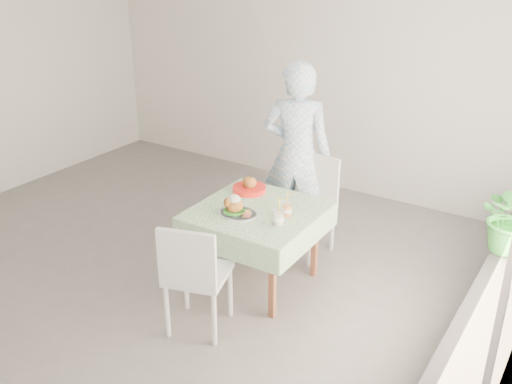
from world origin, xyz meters
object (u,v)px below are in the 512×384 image
Objects in this scene: diner at (297,155)px; main_dish at (236,208)px; chair_far at (306,224)px; chair_near at (198,296)px; cafe_table at (258,238)px; juice_cup_orange at (287,209)px.

main_dish is (0.03, -1.10, -0.14)m from diner.
chair_far is 1.01× the size of chair_near.
cafe_table is 0.44m from juice_cup_orange.
main_dish is at bearing -150.54° from juice_cup_orange.
chair_far is 2.86× the size of main_dish.
cafe_table is 3.09× the size of main_dish.
chair_near is 3.74× the size of juice_cup_orange.
diner is at bearing 93.25° from chair_near.
chair_far is 0.69m from diner.
main_dish is at bearing 73.02° from diner.
chair_far is 1.57m from chair_near.
juice_cup_orange reaches higher than cafe_table.
chair_far is at bearing 83.78° from cafe_table.
chair_near is 2.83× the size of main_dish.
chair_near is 1.85m from diner.
diner is at bearing 142.93° from chair_far.
cafe_table is 1.09× the size of chair_near.
cafe_table is 0.78m from chair_far.
diner is 0.99m from juice_cup_orange.
cafe_table is at bearing -174.13° from juice_cup_orange.
chair_near is 0.81m from main_dish.
cafe_table is 0.56× the size of diner.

